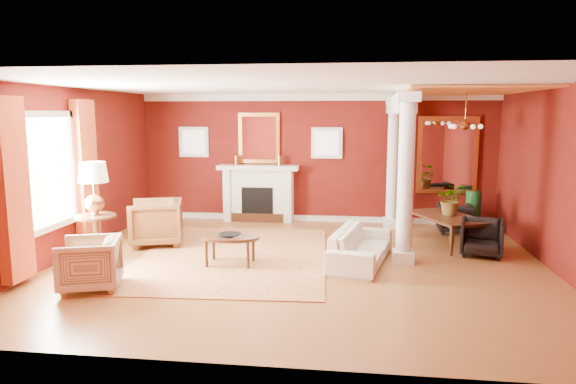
# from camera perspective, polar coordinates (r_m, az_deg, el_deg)

# --- Properties ---
(ground) EXTENTS (8.00, 8.00, 0.00)m
(ground) POSITION_cam_1_polar(r_m,az_deg,el_deg) (8.56, 1.30, -7.99)
(ground) COLOR brown
(ground) RESTS_ON ground
(room_shell) EXTENTS (8.04, 7.04, 2.92)m
(room_shell) POSITION_cam_1_polar(r_m,az_deg,el_deg) (8.21, 1.35, 5.63)
(room_shell) COLOR #590F0C
(room_shell) RESTS_ON ground
(fireplace) EXTENTS (1.85, 0.42, 1.29)m
(fireplace) POSITION_cam_1_polar(r_m,az_deg,el_deg) (11.81, -3.30, -0.13)
(fireplace) COLOR silver
(fireplace) RESTS_ON ground
(overmantel_mirror) EXTENTS (0.95, 0.07, 1.15)m
(overmantel_mirror) POSITION_cam_1_polar(r_m,az_deg,el_deg) (11.81, -3.23, 6.00)
(overmantel_mirror) COLOR #CC8B3C
(overmantel_mirror) RESTS_ON fireplace
(flank_window_left) EXTENTS (0.70, 0.07, 0.70)m
(flank_window_left) POSITION_cam_1_polar(r_m,az_deg,el_deg) (12.21, -10.43, 5.49)
(flank_window_left) COLOR silver
(flank_window_left) RESTS_ON room_shell
(flank_window_right) EXTENTS (0.70, 0.07, 0.70)m
(flank_window_right) POSITION_cam_1_polar(r_m,az_deg,el_deg) (11.65, 4.33, 5.46)
(flank_window_right) COLOR silver
(flank_window_right) RESTS_ON room_shell
(left_window) EXTENTS (0.21, 2.55, 2.60)m
(left_window) POSITION_cam_1_polar(r_m,az_deg,el_deg) (8.97, -24.69, 1.29)
(left_window) COLOR white
(left_window) RESTS_ON room_shell
(column_front) EXTENTS (0.36, 0.36, 2.80)m
(column_front) POSITION_cam_1_polar(r_m,az_deg,el_deg) (8.56, 12.94, 1.57)
(column_front) COLOR silver
(column_front) RESTS_ON ground
(column_back) EXTENTS (0.36, 0.36, 2.80)m
(column_back) POSITION_cam_1_polar(r_m,az_deg,el_deg) (11.23, 11.61, 3.27)
(column_back) COLOR silver
(column_back) RESTS_ON ground
(header_beam) EXTENTS (0.30, 3.20, 0.32)m
(header_beam) POSITION_cam_1_polar(r_m,az_deg,el_deg) (10.09, 12.29, 9.44)
(header_beam) COLOR silver
(header_beam) RESTS_ON column_front
(amber_ceiling) EXTENTS (2.30, 3.40, 0.04)m
(amber_ceiling) POSITION_cam_1_polar(r_m,az_deg,el_deg) (10.11, 19.02, 10.58)
(amber_ceiling) COLOR #EE9446
(amber_ceiling) RESTS_ON room_shell
(dining_mirror) EXTENTS (1.30, 0.07, 1.70)m
(dining_mirror) POSITION_cam_1_polar(r_m,az_deg,el_deg) (11.82, 17.28, 3.92)
(dining_mirror) COLOR #CC8B3C
(dining_mirror) RESTS_ON room_shell
(chandelier) EXTENTS (0.60, 0.62, 0.75)m
(chandelier) POSITION_cam_1_polar(r_m,az_deg,el_deg) (10.16, 19.07, 7.06)
(chandelier) COLOR #AC7036
(chandelier) RESTS_ON room_shell
(crown_trim) EXTENTS (8.00, 0.08, 0.16)m
(crown_trim) POSITION_cam_1_polar(r_m,az_deg,el_deg) (11.65, 3.14, 10.49)
(crown_trim) COLOR silver
(crown_trim) RESTS_ON room_shell
(base_trim) EXTENTS (8.00, 0.08, 0.12)m
(base_trim) POSITION_cam_1_polar(r_m,az_deg,el_deg) (11.89, 3.03, -2.93)
(base_trim) COLOR silver
(base_trim) RESTS_ON ground
(rug) EXTENTS (3.40, 4.40, 0.02)m
(rug) POSITION_cam_1_polar(r_m,az_deg,el_deg) (9.04, -6.08, -7.06)
(rug) COLOR maroon
(rug) RESTS_ON ground
(sofa) EXTENTS (0.95, 2.01, 0.76)m
(sofa) POSITION_cam_1_polar(r_m,az_deg,el_deg) (8.61, 8.09, -5.35)
(sofa) COLOR white
(sofa) RESTS_ON ground
(armchair_leopard) EXTENTS (1.09, 1.13, 0.95)m
(armchair_leopard) POSITION_cam_1_polar(r_m,az_deg,el_deg) (9.96, -14.47, -3.05)
(armchair_leopard) COLOR black
(armchair_leopard) RESTS_ON ground
(armchair_stripe) EXTENTS (0.94, 0.98, 0.81)m
(armchair_stripe) POSITION_cam_1_polar(r_m,az_deg,el_deg) (7.78, -21.20, -7.20)
(armchair_stripe) COLOR tan
(armchair_stripe) RESTS_ON ground
(coffee_table) EXTENTS (0.97, 0.97, 0.49)m
(coffee_table) POSITION_cam_1_polar(r_m,az_deg,el_deg) (8.44, -6.45, -5.15)
(coffee_table) COLOR black
(coffee_table) RESTS_ON ground
(coffee_book) EXTENTS (0.16, 0.06, 0.22)m
(coffee_book) POSITION_cam_1_polar(r_m,az_deg,el_deg) (8.34, -6.39, -4.21)
(coffee_book) COLOR black
(coffee_book) RESTS_ON coffee_table
(side_table) EXTENTS (0.67, 0.67, 1.67)m
(side_table) POSITION_cam_1_polar(r_m,az_deg,el_deg) (9.10, -20.73, -0.15)
(side_table) COLOR black
(side_table) RESTS_ON ground
(dining_table) EXTENTS (1.14, 1.68, 0.88)m
(dining_table) POSITION_cam_1_polar(r_m,az_deg,el_deg) (10.15, 17.41, -3.15)
(dining_table) COLOR black
(dining_table) RESTS_ON ground
(dining_chair_near) EXTENTS (0.82, 0.78, 0.71)m
(dining_chair_near) POSITION_cam_1_polar(r_m,az_deg,el_deg) (9.56, 20.73, -4.58)
(dining_chair_near) COLOR black
(dining_chair_near) RESTS_ON ground
(dining_chair_far) EXTENTS (0.67, 0.63, 0.67)m
(dining_chair_far) POSITION_cam_1_polar(r_m,az_deg,el_deg) (11.21, 17.98, -2.63)
(dining_chair_far) COLOR black
(dining_chair_far) RESTS_ON ground
(green_urn) EXTENTS (0.35, 0.35, 0.85)m
(green_urn) POSITION_cam_1_polar(r_m,az_deg,el_deg) (11.61, 19.83, -2.35)
(green_urn) COLOR #15411B
(green_urn) RESTS_ON ground
(potted_plant) EXTENTS (0.65, 0.70, 0.46)m
(potted_plant) POSITION_cam_1_polar(r_m,az_deg,el_deg) (10.11, 17.76, 0.67)
(potted_plant) COLOR #26591E
(potted_plant) RESTS_ON dining_table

